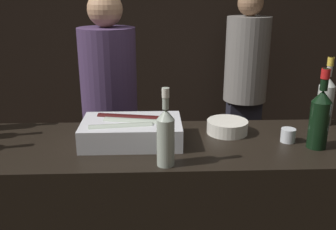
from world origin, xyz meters
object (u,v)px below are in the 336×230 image
object	(u,v)px
candle_votive	(288,135)
person_in_hoodie	(245,81)
bowl_white	(227,126)
person_blond_tee	(110,113)
ice_bin_with_bottles	(131,130)
rose_wine_bottle	(326,98)
white_wine_bottle	(166,135)
red_wine_bottle_burgundy	(320,116)

from	to	relation	value
candle_votive	person_in_hoodie	size ratio (longest dim) A/B	0.04
bowl_white	person_blond_tee	bearing A→B (deg)	134.38
ice_bin_with_bottles	rose_wine_bottle	xyz separation A→B (m)	(0.96, 0.21, 0.08)
white_wine_bottle	rose_wine_bottle	world-z (taller)	rose_wine_bottle
candle_votive	red_wine_bottle_burgundy	bearing A→B (deg)	-33.11
ice_bin_with_bottles	bowl_white	world-z (taller)	ice_bin_with_bottles
person_blond_tee	candle_votive	bearing A→B (deg)	-101.85
bowl_white	red_wine_bottle_burgundy	xyz separation A→B (m)	(0.35, -0.19, 0.11)
red_wine_bottle_burgundy	person_in_hoodie	size ratio (longest dim) A/B	0.20
ice_bin_with_bottles	person_in_hoodie	size ratio (longest dim) A/B	0.26
rose_wine_bottle	bowl_white	bearing A→B (deg)	-167.61
rose_wine_bottle	person_blond_tee	world-z (taller)	person_blond_tee
bowl_white	person_blond_tee	distance (m)	0.91
bowl_white	rose_wine_bottle	world-z (taller)	rose_wine_bottle
bowl_white	person_in_hoodie	size ratio (longest dim) A/B	0.11
white_wine_bottle	person_in_hoodie	xyz separation A→B (m)	(0.75, 1.81, -0.23)
bowl_white	candle_votive	xyz separation A→B (m)	(0.25, -0.12, -0.00)
candle_votive	bowl_white	bearing A→B (deg)	154.45
bowl_white	person_blond_tee	size ratio (longest dim) A/B	0.11
red_wine_bottle_burgundy	person_blond_tee	bearing A→B (deg)	139.82
ice_bin_with_bottles	candle_votive	xyz separation A→B (m)	(0.70, -0.03, -0.02)
bowl_white	ice_bin_with_bottles	bearing A→B (deg)	-168.13
bowl_white	candle_votive	distance (m)	0.28
bowl_white	white_wine_bottle	size ratio (longest dim) A/B	0.63
red_wine_bottle_burgundy	bowl_white	bearing A→B (deg)	152.16
red_wine_bottle_burgundy	person_in_hoodie	distance (m)	1.69
bowl_white	white_wine_bottle	distance (m)	0.46
ice_bin_with_bottles	person_in_hoodie	distance (m)	1.82
candle_votive	white_wine_bottle	world-z (taller)	white_wine_bottle
candle_votive	rose_wine_bottle	size ratio (longest dim) A/B	0.19
ice_bin_with_bottles	person_blond_tee	size ratio (longest dim) A/B	0.26
candle_votive	rose_wine_bottle	distance (m)	0.36
white_wine_bottle	bowl_white	bearing A→B (deg)	47.52
ice_bin_with_bottles	red_wine_bottle_burgundy	distance (m)	0.81
white_wine_bottle	red_wine_bottle_burgundy	world-z (taller)	red_wine_bottle_burgundy
ice_bin_with_bottles	rose_wine_bottle	size ratio (longest dim) A/B	1.29
red_wine_bottle_burgundy	person_in_hoodie	bearing A→B (deg)	86.68
bowl_white	rose_wine_bottle	distance (m)	0.53
rose_wine_bottle	person_in_hoodie	xyz separation A→B (m)	(-0.06, 1.37, -0.23)
rose_wine_bottle	person_in_hoodie	distance (m)	1.39
candle_votive	person_blond_tee	size ratio (longest dim) A/B	0.04
ice_bin_with_bottles	candle_votive	size ratio (longest dim) A/B	6.78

